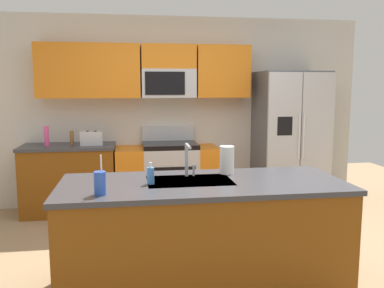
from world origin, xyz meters
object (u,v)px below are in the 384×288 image
Objects in this scene: range_oven at (167,176)px; bottle_pink at (47,136)px; sink_faucet at (188,157)px; toaster at (92,138)px; paper_towel_roll at (227,160)px; drink_cup_blue at (100,183)px; refrigerator at (290,139)px; soap_dispenser at (151,175)px; pepper_mill at (72,138)px.

range_oven is 1.64m from bottle_pink.
range_oven is 4.82× the size of sink_faucet.
paper_towel_roll is (1.31, -1.96, 0.03)m from toaster.
bottle_pink reaches higher than toaster.
drink_cup_blue is 1.19× the size of paper_towel_roll.
refrigerator is at bearing 46.10° from drink_cup_blue.
bottle_pink is 1.04× the size of paper_towel_roll.
toaster is 2.36m from paper_towel_roll.
drink_cup_blue is (-0.70, -2.57, 0.54)m from range_oven.
bottle_pink reaches higher than range_oven.
toaster is at bearing 105.87° from soap_dispenser.
sink_faucet is (-1.71, -2.02, 0.14)m from refrigerator.
bottle_pink reaches higher than soap_dispenser.
soap_dispenser is at bearing -68.76° from pepper_mill.
range_oven is at bearing 3.07° from toaster.
refrigerator reaches higher than drink_cup_blue.
range_oven reaches higher than soap_dispenser.
drink_cup_blue is (-0.69, -0.48, -0.08)m from sink_faucet.
sink_faucet is 1.17× the size of paper_towel_roll.
soap_dispenser is at bearing -157.06° from paper_towel_roll.
range_oven is at bearing 0.12° from pepper_mill.
bottle_pink is at bearing 117.99° from soap_dispenser.
refrigerator is (1.70, -0.07, 0.48)m from range_oven.
drink_cup_blue reaches higher than paper_towel_roll.
range_oven is 7.42× the size of pepper_mill.
bottle_pink is at bearing 133.57° from paper_towel_roll.
bottle_pink is 2.71m from paper_towel_roll.
sink_faucet reaches higher than bottle_pink.
toaster is at bearing -176.93° from range_oven.
refrigerator reaches higher than soap_dispenser.
paper_towel_roll is (0.67, 0.29, 0.05)m from soap_dispenser.
bottle_pink is (-0.30, -0.05, 0.03)m from pepper_mill.
toaster is 2.34m from soap_dispenser.
toaster is at bearing 115.25° from sink_faucet.
refrigerator is 6.49× the size of drink_cup_blue.
drink_cup_blue is 1.68× the size of soap_dispenser.
toaster is (-0.98, -0.05, 0.55)m from range_oven.
paper_towel_roll is at bearing 11.81° from sink_faucet.
paper_towel_roll is (-1.36, -1.94, 0.09)m from refrigerator.
drink_cup_blue is (0.27, -2.51, -0.01)m from toaster.
range_oven is 2.72m from drink_cup_blue.
sink_faucet reaches higher than pepper_mill.
refrigerator is at bearing 54.96° from paper_towel_roll.
sink_faucet reaches higher than paper_towel_roll.
pepper_mill is at bearing 8.60° from bottle_pink.
pepper_mill reaches higher than toaster.
range_oven is at bearing 99.43° from paper_towel_roll.
sink_faucet is at bearing -90.49° from range_oven.
drink_cup_blue is at bearing -133.90° from refrigerator.
range_oven is at bearing 89.51° from sink_faucet.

